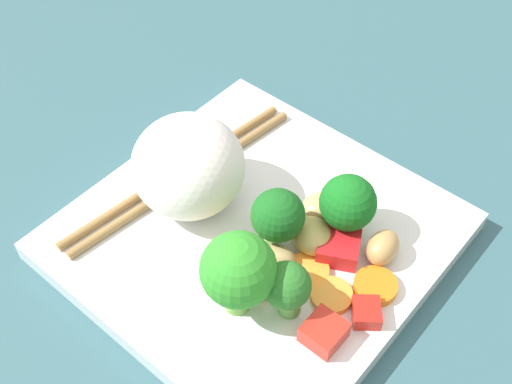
{
  "coord_description": "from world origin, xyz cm",
  "views": [
    {
      "loc": [
        -23.45,
        -20.31,
        41.08
      ],
      "look_at": [
        1.53,
        1.33,
        3.77
      ],
      "focal_mm": 45.49,
      "sensor_mm": 36.0,
      "label": 1
    }
  ],
  "objects_px": {
    "carrot_slice_4": "(232,257)",
    "rice_mound": "(188,166)",
    "chopstick_pair": "(180,176)",
    "square_plate": "(256,236)",
    "broccoli_floret_0": "(287,288)"
  },
  "relations": [
    {
      "from": "carrot_slice_4",
      "to": "square_plate",
      "type": "bearing_deg",
      "value": 9.23
    },
    {
      "from": "broccoli_floret_0",
      "to": "carrot_slice_4",
      "type": "relative_size",
      "value": 1.57
    },
    {
      "from": "carrot_slice_4",
      "to": "chopstick_pair",
      "type": "bearing_deg",
      "value": 69.78
    },
    {
      "from": "broccoli_floret_0",
      "to": "chopstick_pair",
      "type": "distance_m",
      "value": 0.15
    },
    {
      "from": "carrot_slice_4",
      "to": "chopstick_pair",
      "type": "distance_m",
      "value": 0.09
    },
    {
      "from": "broccoli_floret_0",
      "to": "carrot_slice_4",
      "type": "height_order",
      "value": "broccoli_floret_0"
    },
    {
      "from": "carrot_slice_4",
      "to": "rice_mound",
      "type": "bearing_deg",
      "value": 70.3
    },
    {
      "from": "broccoli_floret_0",
      "to": "carrot_slice_4",
      "type": "distance_m",
      "value": 0.06
    },
    {
      "from": "chopstick_pair",
      "to": "rice_mound",
      "type": "bearing_deg",
      "value": 73.99
    },
    {
      "from": "square_plate",
      "to": "broccoli_floret_0",
      "type": "distance_m",
      "value": 0.08
    },
    {
      "from": "rice_mound",
      "to": "chopstick_pair",
      "type": "xyz_separation_m",
      "value": [
        0.01,
        0.02,
        -0.03
      ]
    },
    {
      "from": "broccoli_floret_0",
      "to": "rice_mound",
      "type": "bearing_deg",
      "value": 75.9
    },
    {
      "from": "carrot_slice_4",
      "to": "chopstick_pair",
      "type": "height_order",
      "value": "same"
    },
    {
      "from": "square_plate",
      "to": "carrot_slice_4",
      "type": "distance_m",
      "value": 0.04
    },
    {
      "from": "broccoli_floret_0",
      "to": "square_plate",
      "type": "bearing_deg",
      "value": 56.9
    }
  ]
}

